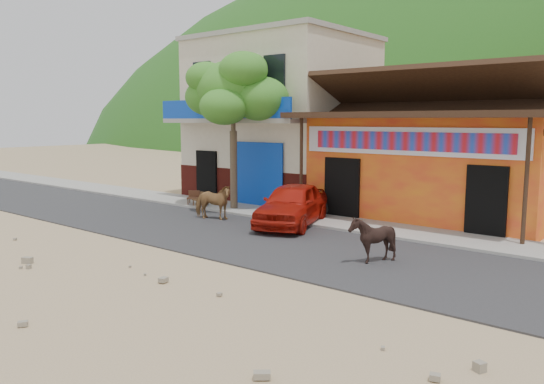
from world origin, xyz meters
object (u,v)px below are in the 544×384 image
(red_car, at_px, (292,204))
(cafe_chair_right, at_px, (193,192))
(tree, at_px, (233,131))
(scooter, at_px, (306,203))
(cow_dark, at_px, (372,239))
(cafe_chair_left, at_px, (200,193))
(cow_tan, at_px, (213,202))

(red_car, distance_m, cafe_chair_right, 5.58)
(tree, height_order, scooter, tree)
(scooter, distance_m, cafe_chair_right, 5.11)
(cow_dark, distance_m, scooter, 6.29)
(tree, height_order, cafe_chair_left, tree)
(tree, relative_size, cafe_chair_left, 5.96)
(cow_dark, relative_size, scooter, 0.69)
(cafe_chair_left, bearing_deg, cafe_chair_right, 174.85)
(cow_tan, distance_m, cafe_chair_right, 3.17)
(red_car, xyz_separation_m, cafe_chair_right, (-5.54, 0.64, -0.12))
(tree, bearing_deg, red_car, -15.52)
(tree, distance_m, cafe_chair_left, 2.91)
(tree, bearing_deg, scooter, 9.23)
(tree, bearing_deg, cafe_chair_right, -169.53)
(cow_dark, xyz_separation_m, scooter, (-4.85, 4.00, -0.06))
(cafe_chair_left, bearing_deg, scooter, 22.18)
(cow_tan, xyz_separation_m, scooter, (2.30, 2.45, -0.09))
(cow_tan, bearing_deg, scooter, -63.64)
(scooter, height_order, cafe_chair_left, cafe_chair_left)
(cafe_chair_left, bearing_deg, cow_dark, -8.18)
(scooter, distance_m, cafe_chair_left, 4.61)
(scooter, bearing_deg, cow_tan, 124.32)
(cow_tan, xyz_separation_m, cafe_chair_right, (-2.74, 1.59, -0.04))
(cow_tan, bearing_deg, tree, 1.79)
(cow_tan, bearing_deg, red_car, -91.74)
(red_car, bearing_deg, cafe_chair_left, 154.95)
(red_car, height_order, cafe_chair_left, red_car)
(cow_tan, xyz_separation_m, cafe_chair_left, (-2.20, 1.45, -0.04))
(cow_tan, relative_size, cafe_chair_right, 1.47)
(cafe_chair_left, distance_m, cafe_chair_right, 0.56)
(tree, relative_size, cow_dark, 5.10)
(cow_dark, bearing_deg, scooter, -149.30)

